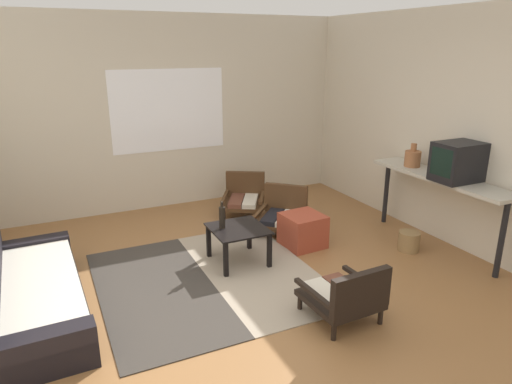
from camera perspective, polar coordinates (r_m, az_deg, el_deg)
ground_plane at (r=4.42m, az=0.70°, el=-13.21°), size 7.80×7.80×0.00m
far_wall_with_window at (r=6.73m, az=-10.92°, el=9.57°), size 5.60×0.13×2.70m
side_wall_right at (r=5.77m, az=24.00°, el=7.04°), size 0.12×6.60×2.70m
area_rug at (r=4.78m, az=-5.89°, el=-10.68°), size 2.14×2.22×0.01m
couch at (r=4.55m, az=-26.58°, el=-11.23°), size 0.83×2.03×0.68m
coffee_table at (r=4.97m, az=-2.23°, el=-5.28°), size 0.58×0.59×0.40m
armchair_by_window at (r=6.47m, az=-1.49°, el=-0.56°), size 0.78×0.79×0.55m
armchair_striped_foreground at (r=4.06m, az=11.07°, el=-12.46°), size 0.60×0.61×0.54m
armchair_corner at (r=5.83m, az=3.27°, el=-2.57°), size 0.81×0.82×0.57m
ottoman_orange at (r=5.45m, az=5.82°, el=-4.75°), size 0.47×0.47×0.39m
console_shelf at (r=5.63m, az=21.84°, el=1.02°), size 0.41×1.84×0.87m
crt_television at (r=5.41m, az=23.85°, el=3.47°), size 0.52×0.36×0.42m
clay_vase at (r=5.88m, az=18.87°, el=4.00°), size 0.19×0.19×0.28m
glass_bottle at (r=4.91m, az=-4.22°, el=-3.11°), size 0.07×0.07×0.29m
wicker_basket at (r=5.62m, az=18.46°, el=-5.82°), size 0.24×0.24×0.22m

